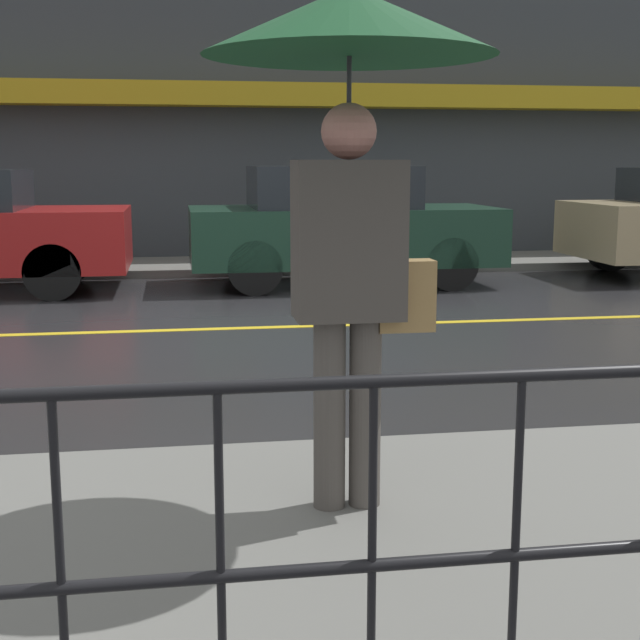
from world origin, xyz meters
TOP-DOWN VIEW (x-y plane):
  - ground_plane at (0.00, 0.00)m, footprint 80.00×80.00m
  - sidewalk_near at (0.00, -5.24)m, footprint 28.00×2.63m
  - sidewalk_far at (0.00, 4.84)m, footprint 28.00×1.82m
  - lane_marking at (0.00, 0.00)m, footprint 25.20×0.12m
  - building_storefront at (0.00, 5.87)m, footprint 28.00×0.85m
  - railing_foreground at (0.00, -6.31)m, footprint 12.00×0.04m
  - pedestrian at (0.42, -4.87)m, footprint 1.18×1.18m
  - car_dark_green at (1.83, 2.95)m, footprint 3.95×1.76m

SIDE VIEW (x-z plane):
  - ground_plane at x=0.00m, z-range 0.00..0.00m
  - lane_marking at x=0.00m, z-range 0.00..0.01m
  - sidewalk_near at x=0.00m, z-range 0.00..0.11m
  - sidewalk_far at x=0.00m, z-range 0.00..0.11m
  - railing_foreground at x=0.00m, z-range 0.24..1.18m
  - car_dark_green at x=1.83m, z-range 0.01..1.55m
  - pedestrian at x=0.42m, z-range 0.79..2.95m
  - building_storefront at x=0.00m, z-range 0.00..5.32m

